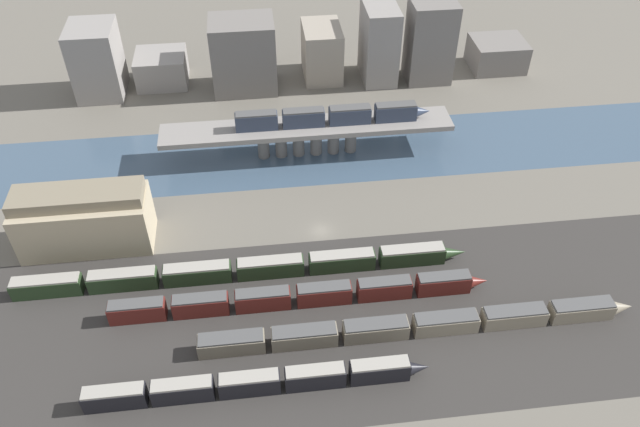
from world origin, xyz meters
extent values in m
plane|color=#666056|center=(0.00, 0.00, 0.00)|extent=(400.00, 400.00, 0.00)
cube|color=#33302D|center=(0.00, -24.00, 0.00)|extent=(280.00, 42.00, 0.01)
cube|color=#3D5166|center=(0.00, 27.54, 0.00)|extent=(320.00, 25.08, 0.01)
cube|color=gray|center=(0.00, 27.54, 7.44)|extent=(68.15, 9.03, 1.23)
cylinder|color=slate|center=(-10.45, 27.54, 3.41)|extent=(2.71, 2.71, 6.82)
cylinder|color=slate|center=(-6.27, 27.54, 3.41)|extent=(2.71, 2.71, 6.82)
cylinder|color=slate|center=(-2.09, 27.54, 3.41)|extent=(2.71, 2.71, 6.82)
cylinder|color=slate|center=(2.09, 27.54, 3.41)|extent=(2.71, 2.71, 6.82)
cylinder|color=slate|center=(6.27, 27.54, 3.41)|extent=(2.71, 2.71, 6.82)
cylinder|color=slate|center=(10.45, 27.54, 3.41)|extent=(2.71, 2.71, 6.82)
cube|color=#2D384C|center=(-11.61, 27.54, 9.95)|extent=(9.69, 2.95, 3.79)
cube|color=#4C4C4C|center=(-11.61, 27.54, 12.05)|extent=(9.31, 2.72, 0.40)
cube|color=#2D384C|center=(-0.80, 27.54, 9.95)|extent=(9.69, 2.95, 3.79)
cube|color=#4C4C4C|center=(-0.80, 27.54, 12.05)|extent=(9.31, 2.72, 0.40)
cube|color=#2D384C|center=(10.02, 27.54, 9.95)|extent=(9.69, 2.95, 3.79)
cube|color=#4C4C4C|center=(10.02, 27.54, 12.05)|extent=(9.31, 2.72, 0.40)
cube|color=#2D384C|center=(20.83, 27.54, 9.95)|extent=(9.69, 2.95, 3.79)
cube|color=#4C4C4C|center=(20.83, 27.54, 12.05)|extent=(9.31, 2.72, 0.40)
cone|color=#2D384C|center=(27.38, 27.54, 9.76)|extent=(3.39, 2.66, 2.66)
cube|color=black|center=(-37.13, -36.50, 1.85)|extent=(9.87, 2.61, 3.71)
cube|color=#9E998E|center=(-37.13, -36.50, 3.91)|extent=(9.47, 2.40, 0.40)
cube|color=black|center=(-26.53, -36.50, 1.85)|extent=(9.87, 2.61, 3.71)
cube|color=#9E998E|center=(-26.53, -36.50, 3.91)|extent=(9.47, 2.40, 0.40)
cube|color=black|center=(-15.92, -36.50, 1.85)|extent=(9.87, 2.61, 3.71)
cube|color=#9E998E|center=(-15.92, -36.50, 3.91)|extent=(9.47, 2.40, 0.40)
cube|color=black|center=(-5.32, -36.50, 1.85)|extent=(9.87, 2.61, 3.71)
cube|color=#9E998E|center=(-5.32, -36.50, 3.91)|extent=(9.47, 2.40, 0.40)
cube|color=black|center=(5.28, -36.50, 1.85)|extent=(9.87, 2.61, 3.71)
cube|color=#9E998E|center=(5.28, -36.50, 3.91)|extent=(9.47, 2.40, 0.40)
cone|color=black|center=(11.94, -36.50, 1.67)|extent=(3.45, 2.35, 2.35)
cube|color=gray|center=(-18.74, -28.05, 1.62)|extent=(11.42, 3.14, 3.24)
cube|color=#4C4C4C|center=(-18.74, -28.05, 3.44)|extent=(10.96, 2.89, 0.40)
cube|color=gray|center=(-6.26, -28.05, 1.62)|extent=(11.42, 3.14, 3.24)
cube|color=#4C4C4C|center=(-6.26, -28.05, 3.44)|extent=(10.96, 2.89, 0.40)
cube|color=gray|center=(6.22, -28.05, 1.62)|extent=(11.42, 3.14, 3.24)
cube|color=#4C4C4C|center=(6.22, -28.05, 3.44)|extent=(10.96, 2.89, 0.40)
cube|color=gray|center=(18.70, -28.05, 1.62)|extent=(11.42, 3.14, 3.24)
cube|color=#4C4C4C|center=(18.70, -28.05, 3.44)|extent=(10.96, 2.89, 0.40)
cube|color=gray|center=(31.19, -28.05, 1.62)|extent=(11.42, 3.14, 3.24)
cube|color=#4C4C4C|center=(31.19, -28.05, 3.44)|extent=(10.96, 2.89, 0.40)
cube|color=gray|center=(43.67, -28.05, 1.62)|extent=(11.42, 3.14, 3.24)
cube|color=#4C4C4C|center=(43.67, -28.05, 3.44)|extent=(10.96, 2.89, 0.40)
cone|color=gray|center=(51.38, -28.05, 1.46)|extent=(4.00, 2.83, 2.83)
cube|color=#5B1E19|center=(-35.36, -19.09, 1.87)|extent=(10.04, 2.76, 3.73)
cube|color=#4C4C4C|center=(-35.36, -19.09, 3.93)|extent=(9.64, 2.54, 0.40)
cube|color=#5B1E19|center=(-24.15, -19.09, 1.87)|extent=(10.04, 2.76, 3.73)
cube|color=#4C4C4C|center=(-24.15, -19.09, 3.93)|extent=(9.64, 2.54, 0.40)
cube|color=#5B1E19|center=(-12.93, -19.09, 1.87)|extent=(10.04, 2.76, 3.73)
cube|color=#4C4C4C|center=(-12.93, -19.09, 3.93)|extent=(9.64, 2.54, 0.40)
cube|color=#5B1E19|center=(-1.72, -19.09, 1.87)|extent=(10.04, 2.76, 3.73)
cube|color=#4C4C4C|center=(-1.72, -19.09, 3.93)|extent=(9.64, 2.54, 0.40)
cube|color=#5B1E19|center=(9.50, -19.09, 1.87)|extent=(10.04, 2.76, 3.73)
cube|color=#4C4C4C|center=(9.50, -19.09, 3.93)|extent=(9.64, 2.54, 0.40)
cube|color=#5B1E19|center=(20.71, -19.09, 1.87)|extent=(10.04, 2.76, 3.73)
cube|color=#4C4C4C|center=(20.71, -19.09, 3.93)|extent=(9.64, 2.54, 0.40)
cone|color=#5B1E19|center=(27.49, -19.09, 1.68)|extent=(3.51, 2.48, 2.48)
cube|color=#23381E|center=(-52.67, -11.08, 1.75)|extent=(12.78, 2.89, 3.50)
cube|color=#9E998E|center=(-52.67, -11.08, 3.70)|extent=(12.27, 2.66, 0.40)
cube|color=#23381E|center=(-38.81, -11.08, 1.75)|extent=(12.78, 2.89, 3.50)
cube|color=#9E998E|center=(-38.81, -11.08, 3.70)|extent=(12.27, 2.66, 0.40)
cube|color=#23381E|center=(-24.96, -11.08, 1.75)|extent=(12.78, 2.89, 3.50)
cube|color=#9E998E|center=(-24.96, -11.08, 3.70)|extent=(12.27, 2.66, 0.40)
cube|color=#23381E|center=(-11.11, -11.08, 1.75)|extent=(12.78, 2.89, 3.50)
cube|color=#9E998E|center=(-11.11, -11.08, 3.70)|extent=(12.27, 2.66, 0.40)
cube|color=#23381E|center=(2.75, -11.08, 1.75)|extent=(12.78, 2.89, 3.50)
cube|color=#9E998E|center=(2.75, -11.08, 3.70)|extent=(12.27, 2.66, 0.40)
cube|color=#23381E|center=(16.60, -11.08, 1.75)|extent=(12.78, 2.89, 3.50)
cube|color=#9E998E|center=(16.60, -11.08, 3.70)|extent=(12.27, 2.66, 0.40)
cone|color=#23381E|center=(25.23, -11.08, 1.58)|extent=(4.47, 2.60, 2.60)
cube|color=tan|center=(-46.91, 2.05, 5.51)|extent=(25.50, 10.68, 11.02)
cube|color=#7C725C|center=(-46.91, 2.05, 12.23)|extent=(24.99, 7.48, 2.42)
cube|color=gray|center=(-52.61, 62.62, 9.51)|extent=(12.05, 14.34, 19.02)
cube|color=gray|center=(-36.66, 66.22, 4.25)|extent=(13.67, 12.87, 8.49)
cube|color=slate|center=(-13.73, 60.63, 9.77)|extent=(17.01, 13.18, 19.53)
cube|color=gray|center=(7.99, 64.77, 7.29)|extent=(10.33, 15.00, 14.58)
cube|color=gray|center=(23.46, 61.95, 10.48)|extent=(8.93, 14.62, 20.96)
cube|color=slate|center=(37.17, 59.71, 11.16)|extent=(12.12, 10.43, 22.32)
cube|color=slate|center=(58.89, 63.91, 4.05)|extent=(14.98, 12.90, 8.10)
camera|label=1|loc=(-11.36, -94.12, 88.81)|focal=35.00mm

